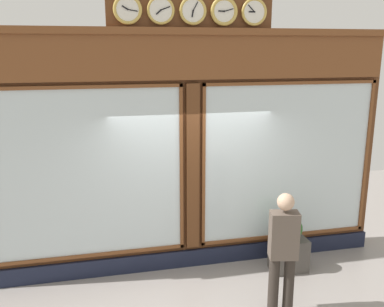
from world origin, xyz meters
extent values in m
cube|color=#5B3319|center=(0.00, -0.15, 1.82)|extent=(6.29, 0.30, 3.64)
cube|color=#191E33|center=(0.00, 0.02, 0.14)|extent=(6.29, 0.08, 0.28)
cube|color=brown|center=(0.00, 0.04, 3.32)|extent=(6.17, 0.08, 0.63)
cube|color=brown|center=(0.00, 0.02, 3.69)|extent=(6.42, 0.20, 0.10)
cube|color=silver|center=(-1.60, 0.01, 1.65)|extent=(2.80, 0.02, 2.50)
cube|color=brown|center=(-1.60, 0.04, 2.93)|extent=(2.90, 0.04, 0.05)
cube|color=brown|center=(-1.60, 0.04, 0.37)|extent=(2.90, 0.04, 0.05)
cube|color=brown|center=(-3.02, 0.04, 1.65)|extent=(0.05, 0.04, 2.60)
cube|color=brown|center=(-0.18, 0.04, 1.65)|extent=(0.05, 0.04, 2.60)
cube|color=silver|center=(1.60, 0.01, 1.65)|extent=(2.80, 0.02, 2.50)
cube|color=brown|center=(1.60, 0.04, 2.93)|extent=(2.90, 0.04, 0.05)
cube|color=brown|center=(1.60, 0.04, 0.37)|extent=(2.90, 0.04, 0.05)
cube|color=brown|center=(0.18, 0.04, 1.65)|extent=(0.05, 0.04, 2.60)
cube|color=#5B3319|center=(0.00, 0.03, 1.65)|extent=(0.20, 0.10, 2.60)
cube|color=#5B3319|center=(0.00, -0.02, 3.96)|extent=(2.41, 0.06, 0.59)
cylinder|color=white|center=(-0.91, 0.06, 3.96)|extent=(0.32, 0.02, 0.32)
torus|color=gold|center=(-0.91, 0.06, 3.96)|extent=(0.39, 0.04, 0.39)
cube|color=black|center=(-0.87, 0.07, 3.96)|extent=(0.09, 0.01, 0.02)
cube|color=black|center=(-0.86, 0.07, 4.01)|extent=(0.11, 0.01, 0.10)
sphere|color=black|center=(-0.91, 0.08, 3.96)|extent=(0.02, 0.02, 0.02)
cylinder|color=white|center=(-0.46, 0.06, 3.96)|extent=(0.32, 0.02, 0.32)
torus|color=gold|center=(-0.46, 0.06, 3.96)|extent=(0.40, 0.05, 0.40)
cube|color=black|center=(-0.41, 0.07, 3.96)|extent=(0.09, 0.01, 0.02)
cube|color=black|center=(-0.52, 0.07, 3.98)|extent=(0.14, 0.01, 0.05)
sphere|color=black|center=(-0.46, 0.08, 3.96)|extent=(0.02, 0.02, 0.02)
cylinder|color=white|center=(0.00, 0.06, 3.96)|extent=(0.32, 0.02, 0.32)
torus|color=gold|center=(0.00, 0.06, 3.96)|extent=(0.39, 0.04, 0.39)
cube|color=black|center=(0.01, 0.07, 3.92)|extent=(0.03, 0.01, 0.09)
cube|color=black|center=(-0.03, 0.07, 4.02)|extent=(0.08, 0.01, 0.13)
sphere|color=black|center=(0.00, 0.08, 3.96)|extent=(0.02, 0.02, 0.02)
cylinder|color=white|center=(0.46, 0.06, 3.96)|extent=(0.32, 0.02, 0.32)
torus|color=gold|center=(0.46, 0.06, 3.96)|extent=(0.39, 0.04, 0.39)
cube|color=black|center=(0.49, 0.07, 3.93)|extent=(0.08, 0.01, 0.07)
cube|color=black|center=(0.39, 0.07, 3.99)|extent=(0.13, 0.01, 0.06)
sphere|color=black|center=(0.46, 0.08, 3.96)|extent=(0.02, 0.02, 0.02)
cylinder|color=white|center=(0.91, 0.06, 3.96)|extent=(0.32, 0.02, 0.32)
torus|color=gold|center=(0.91, 0.06, 3.96)|extent=(0.40, 0.05, 0.40)
cube|color=black|center=(0.95, 0.07, 3.98)|extent=(0.08, 0.01, 0.06)
cube|color=black|center=(0.84, 0.07, 3.95)|extent=(0.14, 0.01, 0.03)
sphere|color=black|center=(0.91, 0.08, 3.96)|extent=(0.02, 0.02, 0.02)
cylinder|color=#312A24|center=(-0.75, 1.52, 0.41)|extent=(0.14, 0.14, 0.82)
cylinder|color=#312A24|center=(-0.95, 1.56, 0.41)|extent=(0.14, 0.14, 0.82)
cube|color=brown|center=(-0.85, 1.54, 1.13)|extent=(0.40, 0.29, 0.62)
sphere|color=tan|center=(-0.85, 1.54, 1.58)|extent=(0.22, 0.22, 0.22)
cube|color=#4C4742|center=(-1.46, 0.51, 0.26)|extent=(0.56, 0.36, 0.53)
sphere|color=#285623|center=(-1.46, 0.51, 0.72)|extent=(0.38, 0.38, 0.38)
camera|label=1|loc=(1.42, 6.18, 3.45)|focal=39.90mm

